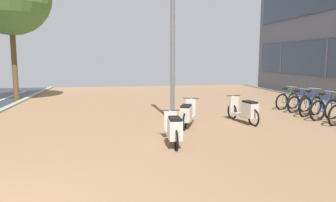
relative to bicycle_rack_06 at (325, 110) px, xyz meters
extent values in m
cube|color=#5A5B68|center=(3.16, 4.37, 1.72)|extent=(0.10, 0.12, 1.79)
cube|color=#5A5B68|center=(3.16, 8.64, 1.72)|extent=(0.10, 0.12, 1.79)
torus|color=black|center=(-0.29, -0.88, -0.04)|extent=(0.67, 0.30, 0.69)
torus|color=black|center=(-0.33, -0.08, -0.02)|extent=(0.73, 0.24, 0.73)
torus|color=black|center=(0.33, 0.08, -0.02)|extent=(0.73, 0.24, 0.73)
cylinder|color=navy|center=(0.07, 0.02, 0.24)|extent=(0.33, 0.11, 0.64)
cylinder|color=navy|center=(-0.13, -0.03, 0.22)|extent=(0.15, 0.07, 0.58)
cylinder|color=navy|center=(0.02, 0.00, 0.53)|extent=(0.41, 0.13, 0.08)
cylinder|color=navy|center=(-0.20, -0.05, -0.05)|extent=(0.26, 0.09, 0.08)
cylinder|color=navy|center=(-0.25, -0.06, 0.24)|extent=(0.17, 0.07, 0.53)
cylinder|color=navy|center=(0.27, 0.07, 0.27)|extent=(0.15, 0.07, 0.58)
cube|color=black|center=(-0.18, -0.04, 0.54)|extent=(0.24, 0.14, 0.06)
cylinder|color=#ADADB2|center=(0.21, 0.05, 0.60)|extent=(0.14, 0.47, 0.02)
torus|color=black|center=(-0.31, 0.64, -0.01)|extent=(0.71, 0.37, 0.75)
torus|color=black|center=(0.29, 0.91, -0.01)|extent=(0.71, 0.37, 0.75)
cylinder|color=navy|center=(0.05, 0.80, 0.26)|extent=(0.31, 0.16, 0.66)
cylinder|color=navy|center=(-0.13, 0.72, 0.23)|extent=(0.14, 0.09, 0.60)
cylinder|color=navy|center=(0.00, 0.78, 0.55)|extent=(0.38, 0.20, 0.09)
cylinder|color=navy|center=(-0.20, 0.69, -0.04)|extent=(0.25, 0.13, 0.08)
cylinder|color=navy|center=(-0.25, 0.67, 0.26)|extent=(0.16, 0.09, 0.55)
cylinder|color=navy|center=(0.24, 0.88, 0.28)|extent=(0.15, 0.09, 0.60)
cube|color=black|center=(-0.18, 0.70, 0.57)|extent=(0.24, 0.17, 0.06)
cylinder|color=#ADADB2|center=(0.18, 0.86, 0.63)|extent=(0.22, 0.45, 0.02)
torus|color=black|center=(-0.26, 1.46, -0.04)|extent=(0.68, 0.26, 0.68)
torus|color=black|center=(0.32, 1.63, -0.04)|extent=(0.68, 0.26, 0.68)
cylinder|color=navy|center=(0.09, 1.56, 0.20)|extent=(0.29, 0.12, 0.60)
cylinder|color=navy|center=(-0.08, 1.51, 0.18)|extent=(0.14, 0.07, 0.55)
cylinder|color=navy|center=(0.04, 1.55, 0.47)|extent=(0.36, 0.14, 0.08)
cylinder|color=navy|center=(-0.15, 1.49, -0.07)|extent=(0.23, 0.09, 0.07)
cylinder|color=navy|center=(-0.19, 1.48, 0.20)|extent=(0.16, 0.07, 0.50)
cylinder|color=navy|center=(0.27, 1.61, 0.23)|extent=(0.14, 0.07, 0.55)
cube|color=black|center=(-0.13, 1.50, 0.49)|extent=(0.24, 0.15, 0.06)
cylinder|color=#ADADB2|center=(0.21, 1.60, 0.55)|extent=(0.16, 0.47, 0.02)
torus|color=black|center=(-0.32, 2.22, -0.04)|extent=(0.68, 0.28, 0.69)
torus|color=black|center=(0.29, 2.41, -0.04)|extent=(0.68, 0.28, 0.69)
cylinder|color=#326132|center=(0.05, 2.33, 0.21)|extent=(0.31, 0.13, 0.61)
cylinder|color=#326132|center=(-0.14, 2.27, 0.19)|extent=(0.14, 0.08, 0.55)
cylinder|color=#326132|center=(0.00, 2.32, 0.48)|extent=(0.38, 0.15, 0.08)
cylinder|color=#326132|center=(-0.20, 2.25, -0.06)|extent=(0.25, 0.10, 0.07)
cylinder|color=#326132|center=(-0.25, 2.24, 0.21)|extent=(0.17, 0.07, 0.51)
cylinder|color=#326132|center=(0.24, 2.40, 0.23)|extent=(0.15, 0.07, 0.55)
cube|color=black|center=(-0.19, 2.26, 0.50)|extent=(0.24, 0.15, 0.06)
cylinder|color=#ADADB2|center=(0.18, 2.38, 0.56)|extent=(0.17, 0.46, 0.02)
torus|color=black|center=(-2.78, -0.49, -0.10)|extent=(0.16, 0.56, 0.56)
torus|color=black|center=(-3.01, 0.72, -0.10)|extent=(0.16, 0.56, 0.56)
cube|color=beige|center=(-2.89, 0.11, -0.12)|extent=(0.41, 0.73, 0.08)
cube|color=beige|center=(-2.82, -0.27, 0.10)|extent=(0.40, 0.59, 0.46)
cube|color=black|center=(-2.82, -0.27, 0.36)|extent=(0.35, 0.53, 0.06)
cylinder|color=beige|center=(-3.00, 0.69, 0.18)|extent=(0.09, 0.13, 0.56)
cube|color=beige|center=(-2.99, 0.62, 0.15)|extent=(0.33, 0.14, 0.56)
cylinder|color=black|center=(-3.00, 0.67, 0.46)|extent=(0.52, 0.13, 0.03)
torus|color=black|center=(-5.62, -2.61, -0.12)|extent=(0.08, 0.51, 0.50)
torus|color=black|center=(-5.56, -1.42, -0.12)|extent=(0.08, 0.51, 0.50)
cube|color=silver|center=(-5.59, -2.01, -0.15)|extent=(0.31, 0.68, 0.08)
cube|color=silver|center=(-5.61, -2.40, 0.08)|extent=(0.33, 0.54, 0.45)
cube|color=black|center=(-5.61, -2.40, 0.33)|extent=(0.28, 0.49, 0.06)
cylinder|color=silver|center=(-5.56, -1.44, 0.13)|extent=(0.08, 0.12, 0.51)
cube|color=silver|center=(-5.56, -1.52, 0.10)|extent=(0.32, 0.10, 0.50)
cylinder|color=black|center=(-5.56, -1.47, 0.38)|extent=(0.52, 0.05, 0.03)
torus|color=black|center=(-4.99, -0.69, -0.11)|extent=(0.25, 0.52, 0.54)
torus|color=black|center=(-4.50, 0.52, -0.11)|extent=(0.25, 0.52, 0.54)
cube|color=beige|center=(-4.75, -0.08, -0.13)|extent=(0.54, 0.78, 0.08)
cube|color=beige|center=(-4.90, -0.47, 0.08)|extent=(0.49, 0.64, 0.43)
cube|color=black|center=(-4.90, -0.47, 0.32)|extent=(0.44, 0.58, 0.06)
cylinder|color=beige|center=(-4.51, 0.50, 0.16)|extent=(0.11, 0.14, 0.54)
cube|color=beige|center=(-4.54, 0.43, 0.13)|extent=(0.33, 0.20, 0.53)
cylinder|color=black|center=(-4.52, 0.47, 0.42)|extent=(0.49, 0.22, 0.03)
cylinder|color=slate|center=(-5.09, 0.72, 2.28)|extent=(0.14, 0.14, 5.25)
cylinder|color=brown|center=(-11.67, 6.65, 1.49)|extent=(0.25, 0.25, 3.69)
camera|label=1|loc=(-6.96, -9.45, 1.73)|focal=33.71mm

